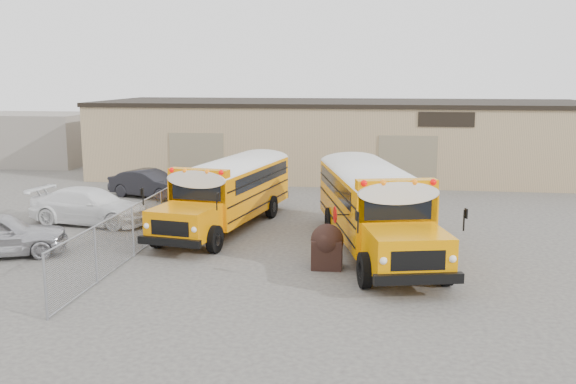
# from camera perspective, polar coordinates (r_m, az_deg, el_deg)

# --- Properties ---
(ground) EXTENTS (120.00, 120.00, 0.00)m
(ground) POSITION_cam_1_polar(r_m,az_deg,el_deg) (21.75, 1.45, -6.36)
(ground) COLOR #45423F
(ground) RESTS_ON ground
(warehouse) EXTENTS (30.20, 10.20, 4.67)m
(warehouse) POSITION_cam_1_polar(r_m,az_deg,el_deg) (40.95, 4.69, 4.85)
(warehouse) COLOR tan
(warehouse) RESTS_ON ground
(chainlink_fence) EXTENTS (0.07, 18.07, 1.81)m
(chainlink_fence) POSITION_cam_1_polar(r_m,az_deg,el_deg) (25.70, -11.17, -1.88)
(chainlink_fence) COLOR gray
(chainlink_fence) RESTS_ON ground
(distant_building_left) EXTENTS (8.00, 6.00, 3.60)m
(distant_building_left) POSITION_cam_1_polar(r_m,az_deg,el_deg) (49.37, -21.66, 4.42)
(distant_building_left) COLOR gray
(distant_building_left) RESTS_ON ground
(school_bus_left) EXTENTS (4.02, 10.01, 2.85)m
(school_bus_left) POSITION_cam_1_polar(r_m,az_deg,el_deg) (32.31, -1.10, 2.14)
(school_bus_left) COLOR orange
(school_bus_left) RESTS_ON ground
(school_bus_right) EXTENTS (4.90, 10.86, 3.09)m
(school_bus_right) POSITION_cam_1_polar(r_m,az_deg,el_deg) (29.62, 4.90, 1.62)
(school_bus_right) COLOR orange
(school_bus_right) RESTS_ON ground
(tarp_bundle) EXTENTS (1.08, 1.08, 1.48)m
(tarp_bundle) POSITION_cam_1_polar(r_m,az_deg,el_deg) (21.10, 3.50, -4.77)
(tarp_bundle) COLOR black
(tarp_bundle) RESTS_ON ground
(car_white) EXTENTS (5.48, 2.80, 1.52)m
(car_white) POSITION_cam_1_polar(r_m,az_deg,el_deg) (28.58, -17.15, -1.21)
(car_white) COLOR white
(car_white) RESTS_ON ground
(car_dark) EXTENTS (4.61, 2.82, 1.43)m
(car_dark) POSITION_cam_1_polar(r_m,az_deg,el_deg) (34.02, -12.21, 0.73)
(car_dark) COLOR black
(car_dark) RESTS_ON ground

